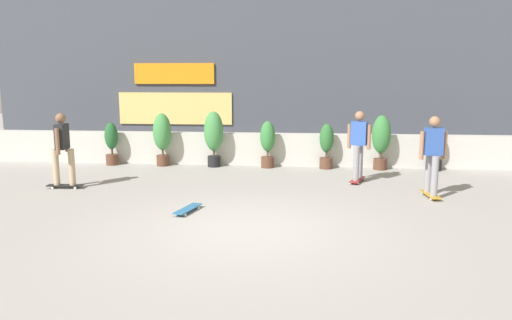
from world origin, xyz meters
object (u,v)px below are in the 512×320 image
potted_plant_2 (214,135)px  potted_plant_3 (268,142)px  potted_plant_1 (162,135)px  potted_plant_4 (327,144)px  potted_plant_6 (436,148)px  potted_plant_5 (381,138)px  skateboard_near_camera (188,209)px  skater_far_left (359,143)px  skater_foreground (63,147)px  skater_far_right (433,153)px  potted_plant_0 (112,142)px

potted_plant_2 → potted_plant_3: bearing=0.0°
potted_plant_1 → potted_plant_4: bearing=0.0°
potted_plant_3 → potted_plant_6: (4.50, 0.00, -0.11)m
potted_plant_3 → potted_plant_5: size_ratio=0.88×
potted_plant_4 → skateboard_near_camera: (-2.76, -4.66, -0.61)m
potted_plant_1 → potted_plant_2: bearing=0.0°
skater_far_left → skateboard_near_camera: 4.62m
potted_plant_5 → skater_foreground: bearing=-158.1°
potted_plant_6 → potted_plant_5: bearing=-180.0°
potted_plant_4 → potted_plant_5: 1.47m
potted_plant_4 → skater_far_right: skater_far_right is taller
potted_plant_4 → skater_foreground: bearing=-153.4°
potted_plant_3 → skater_far_right: (3.63, -3.07, 0.22)m
potted_plant_6 → potted_plant_2: bearing=-180.0°
potted_plant_0 → potted_plant_6: (8.96, 0.00, -0.04)m
potted_plant_2 → skater_far_right: skater_far_right is taller
potted_plant_4 → skateboard_near_camera: potted_plant_4 is taller
potted_plant_3 → skateboard_near_camera: size_ratio=1.57×
potted_plant_1 → potted_plant_5: size_ratio=1.01×
potted_plant_4 → skater_far_right: size_ratio=0.73×
skater_foreground → skater_far_right: bearing=-0.5°
potted_plant_2 → skater_far_right: 5.99m
potted_plant_2 → skater_foreground: size_ratio=0.91×
potted_plant_5 → skater_far_right: (0.57, -3.07, 0.09)m
skater_foreground → skateboard_near_camera: skater_foreground is taller
potted_plant_1 → potted_plant_3: 2.98m
skater_far_left → skater_far_right: 1.92m
potted_plant_6 → skater_far_right: 3.21m
skater_far_right → skateboard_near_camera: skater_far_right is taller
skater_far_left → skater_foreground: (-6.65, -1.30, 0.00)m
skater_far_left → skater_foreground: 6.78m
potted_plant_5 → skater_far_left: 1.87m
potted_plant_0 → skater_foreground: skater_foreground is taller
potted_plant_3 → skater_far_left: size_ratio=0.76×
skater_far_left → potted_plant_4: bearing=111.6°
potted_plant_4 → skater_far_left: (0.67, -1.70, 0.27)m
skater_far_right → skater_foreground: size_ratio=1.00×
potted_plant_5 → skater_foreground: (-7.44, -3.00, 0.09)m
potted_plant_4 → skateboard_near_camera: 5.45m
potted_plant_4 → potted_plant_6: bearing=-0.0°
potted_plant_3 → skater_foreground: (-4.37, -3.00, 0.22)m
potted_plant_4 → potted_plant_6: size_ratio=1.06×
potted_plant_2 → skater_far_right: size_ratio=0.91×
skater_foreground → potted_plant_5: bearing=21.9°
potted_plant_2 → potted_plant_4: (3.12, 0.00, -0.24)m
potted_plant_6 → skater_far_right: bearing=-105.8°
potted_plant_4 → skater_far_right: (2.02, -3.07, 0.27)m
potted_plant_4 → skater_foreground: (-5.98, -3.00, 0.27)m
skater_far_right → skateboard_near_camera: (-4.78, -1.60, -0.88)m
potted_plant_0 → potted_plant_5: potted_plant_5 is taller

